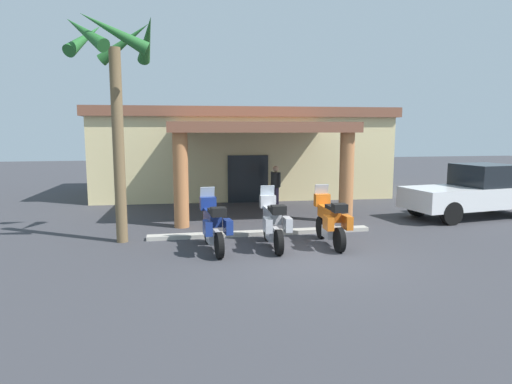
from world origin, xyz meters
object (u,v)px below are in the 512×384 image
pedestrian (276,184)px  pickup_truck_white (475,192)px  motel_building (240,151)px  motorcycle_orange (330,220)px  motorcycle_blue (213,225)px  palm_tree_roadside (114,73)px  motorcycle_silver (273,222)px

pedestrian → pickup_truck_white: bearing=-56.3°
motel_building → motorcycle_orange: motel_building is taller
motorcycle_blue → pickup_truck_white: (9.90, 2.80, 0.24)m
motorcycle_orange → palm_tree_roadside: size_ratio=0.35×
motorcycle_silver → motel_building: bearing=-2.5°
motel_building → pedestrian: (0.67, -4.97, -1.14)m
motorcycle_silver → pickup_truck_white: (8.28, 2.79, 0.24)m
motorcycle_orange → motorcycle_silver: bearing=90.0°
motorcycle_blue → palm_tree_roadside: (-2.52, 1.43, 4.01)m
motorcycle_silver → pedestrian: size_ratio=1.26×
motorcycle_silver → pickup_truck_white: 8.74m
motorcycle_blue → motorcycle_orange: (3.24, -0.04, 0.00)m
pickup_truck_white → motorcycle_blue: bearing=-172.1°
motel_building → motorcycle_orange: size_ratio=6.54×
motorcycle_blue → motel_building: bearing=-17.8°
motel_building → motorcycle_orange: (0.79, -10.97, -1.46)m
pedestrian → motel_building: bearing=66.4°
motorcycle_silver → pedestrian: (1.50, 5.95, 0.32)m
motorcycle_blue → palm_tree_roadside: size_ratio=0.35×
motorcycle_blue → motorcycle_silver: size_ratio=1.00×
motorcycle_silver → motorcycle_blue: bearing=92.1°
motorcycle_blue → pickup_truck_white: size_ratio=0.41×
motorcycle_blue → motorcycle_orange: 3.24m
motorcycle_blue → pickup_truck_white: bearing=-79.4°
motel_building → palm_tree_roadside: palm_tree_roadside is taller
motorcycle_blue → pedestrian: pedestrian is taller
motel_building → pedestrian: 5.14m
motorcycle_orange → pedestrian: bearing=2.8°
motel_building → palm_tree_roadside: bearing=-114.9°
pickup_truck_white → palm_tree_roadside: size_ratio=0.85×
motorcycle_silver → palm_tree_roadside: palm_tree_roadside is taller
motorcycle_blue → motorcycle_silver: same height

